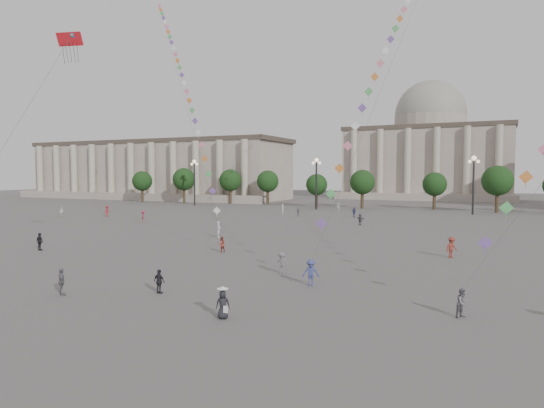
% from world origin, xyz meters
% --- Properties ---
extents(ground, '(360.00, 360.00, 0.00)m').
position_xyz_m(ground, '(0.00, 0.00, 0.00)').
color(ground, '#54514F').
rests_on(ground, ground).
extents(hall_west, '(84.00, 26.22, 17.20)m').
position_xyz_m(hall_west, '(-75.00, 93.89, 8.43)').
color(hall_west, gray).
rests_on(hall_west, ground).
extents(hall_central, '(48.30, 34.30, 35.50)m').
position_xyz_m(hall_central, '(0.00, 129.22, 14.23)').
color(hall_central, gray).
rests_on(hall_central, ground).
extents(tree_row, '(137.12, 5.12, 8.00)m').
position_xyz_m(tree_row, '(0.00, 78.00, 5.39)').
color(tree_row, '#35291A').
rests_on(tree_row, ground).
extents(lamp_post_far_west, '(2.00, 0.90, 10.65)m').
position_xyz_m(lamp_post_far_west, '(-45.00, 70.00, 7.35)').
color(lamp_post_far_west, '#262628').
rests_on(lamp_post_far_west, ground).
extents(lamp_post_mid_west, '(2.00, 0.90, 10.65)m').
position_xyz_m(lamp_post_mid_west, '(-15.00, 70.00, 7.35)').
color(lamp_post_mid_west, '#262628').
rests_on(lamp_post_mid_west, ground).
extents(lamp_post_mid_east, '(2.00, 0.90, 10.65)m').
position_xyz_m(lamp_post_mid_east, '(15.00, 70.00, 7.35)').
color(lamp_post_mid_east, '#262628').
rests_on(lamp_post_mid_east, ground).
extents(person_crowd_0, '(1.01, 1.00, 1.71)m').
position_xyz_m(person_crowd_0, '(-3.15, 55.96, 0.85)').
color(person_crowd_0, navy).
rests_on(person_crowd_0, ground).
extents(person_crowd_1, '(1.19, 1.17, 1.94)m').
position_xyz_m(person_crowd_1, '(-48.66, 35.19, 0.97)').
color(person_crowd_1, silver).
rests_on(person_crowd_1, ground).
extents(person_crowd_2, '(0.87, 1.32, 1.92)m').
position_xyz_m(person_crowd_2, '(-42.17, 39.06, 0.96)').
color(person_crowd_2, maroon).
rests_on(person_crowd_2, ground).
extents(person_crowd_4, '(0.97, 1.57, 1.61)m').
position_xyz_m(person_crowd_4, '(-9.63, 68.00, 0.81)').
color(person_crowd_4, silver).
rests_on(person_crowd_4, ground).
extents(person_crowd_6, '(1.11, 0.71, 1.63)m').
position_xyz_m(person_crowd_6, '(4.42, 8.06, 0.81)').
color(person_crowd_6, slate).
rests_on(person_crowd_6, ground).
extents(person_crowd_8, '(1.29, 1.37, 1.86)m').
position_xyz_m(person_crowd_8, '(15.32, 20.65, 0.93)').
color(person_crowd_8, maroon).
rests_on(person_crowd_8, ground).
extents(person_crowd_10, '(0.56, 0.75, 1.85)m').
position_xyz_m(person_crowd_10, '(-16.82, 56.85, 0.93)').
color(person_crowd_10, silver).
rests_on(person_crowd_10, ground).
extents(person_crowd_12, '(1.57, 1.22, 1.66)m').
position_xyz_m(person_crowd_12, '(0.98, 44.29, 0.83)').
color(person_crowd_12, '#58595C').
rests_on(person_crowd_12, ground).
extents(person_crowd_13, '(0.70, 0.82, 1.90)m').
position_xyz_m(person_crowd_13, '(-10.47, 23.68, 0.95)').
color(person_crowd_13, silver).
rests_on(person_crowd_13, ground).
extents(person_crowd_16, '(0.93, 0.51, 1.51)m').
position_xyz_m(person_crowd_16, '(-12.74, 54.34, 0.75)').
color(person_crowd_16, slate).
rests_on(person_crowd_16, ground).
extents(person_crowd_17, '(1.21, 1.29, 1.75)m').
position_xyz_m(person_crowd_17, '(-30.31, 34.19, 0.88)').
color(person_crowd_17, '#A12B43').
rests_on(person_crowd_17, ground).
extents(tourist_1, '(1.05, 0.56, 1.72)m').
position_xyz_m(tourist_1, '(-21.28, 8.19, 0.86)').
color(tourist_1, black).
rests_on(tourist_1, ground).
extents(tourist_3, '(1.05, 0.90, 1.70)m').
position_xyz_m(tourist_3, '(-5.21, -3.50, 0.85)').
color(tourist_3, slate).
rests_on(tourist_3, ground).
extents(tourist_4, '(0.93, 0.49, 1.51)m').
position_xyz_m(tourist_4, '(-0.09, -0.59, 0.75)').
color(tourist_4, black).
rests_on(tourist_4, ground).
extents(kite_flyer_0, '(0.84, 0.90, 1.48)m').
position_xyz_m(kite_flyer_0, '(-4.76, 14.74, 0.74)').
color(kite_flyer_0, maroon).
rests_on(kite_flyer_0, ground).
extents(kite_flyer_1, '(1.29, 0.98, 1.77)m').
position_xyz_m(kite_flyer_1, '(7.76, 5.30, 0.88)').
color(kite_flyer_1, navy).
rests_on(kite_flyer_1, ground).
extents(kite_flyer_2, '(0.90, 0.94, 1.53)m').
position_xyz_m(kite_flyer_2, '(17.35, 1.95, 0.76)').
color(kite_flyer_2, slate).
rests_on(kite_flyer_2, ground).
extents(hat_person, '(0.86, 0.77, 1.69)m').
position_xyz_m(hat_person, '(6.19, -3.47, 0.81)').
color(hat_person, black).
rests_on(hat_person, ground).
extents(dragon_kite, '(2.26, 6.14, 20.26)m').
position_xyz_m(dragon_kite, '(-13.35, 5.02, 17.62)').
color(dragon_kite, red).
rests_on(dragon_kite, ground).
extents(kite_train_west, '(31.62, 31.64, 58.26)m').
position_xyz_m(kite_train_west, '(-21.43, 31.70, 21.49)').
color(kite_train_west, '#3F3F3F').
rests_on(kite_train_west, ground).
extents(kite_train_mid, '(3.95, 50.38, 68.71)m').
position_xyz_m(kite_train_mid, '(9.46, 32.03, 26.36)').
color(kite_train_mid, '#3F3F3F').
rests_on(kite_train_mid, ground).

